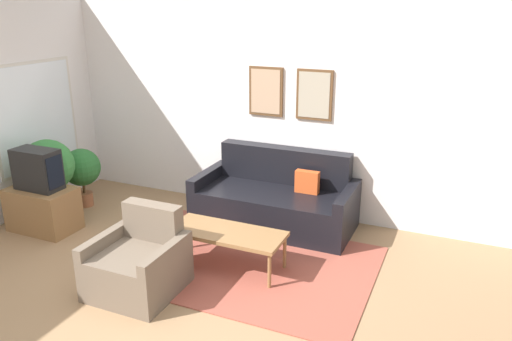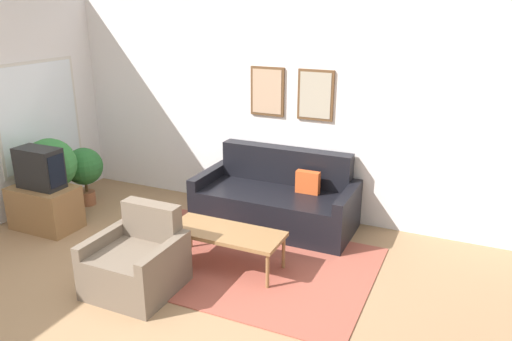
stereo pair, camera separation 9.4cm
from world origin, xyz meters
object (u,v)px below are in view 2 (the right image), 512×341
coffee_table (226,234)px  potted_plant_tall (50,166)px  tv (40,168)px  armchair (137,263)px  couch (277,201)px

coffee_table → potted_plant_tall: size_ratio=1.15×
potted_plant_tall → tv: bearing=-66.1°
tv → armchair: tv is taller
armchair → potted_plant_tall: (-1.96, 0.90, 0.42)m
coffee_table → potted_plant_tall: 2.55m
armchair → tv: bearing=142.1°
tv → potted_plant_tall: bearing=113.9°
armchair → potted_plant_tall: bearing=136.5°
coffee_table → couch: bearing=86.5°
couch → tv: tv is taller
couch → potted_plant_tall: bearing=-159.3°
couch → potted_plant_tall: size_ratio=1.84×
couch → tv: (-2.48, -1.24, 0.45)m
tv → potted_plant_tall: size_ratio=0.53×
potted_plant_tall → armchair: bearing=-24.7°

